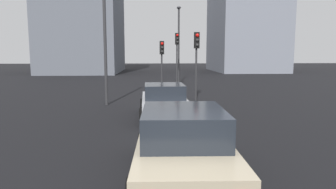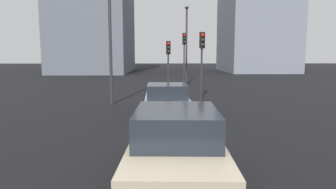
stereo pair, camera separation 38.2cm
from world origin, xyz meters
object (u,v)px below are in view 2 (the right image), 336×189
at_px(car_beige_second, 176,146).
at_px(car_silver_lead, 167,101).
at_px(traffic_light_near_left, 168,56).
at_px(street_lamp_kerbside, 187,38).
at_px(traffic_light_near_right, 184,49).
at_px(street_lamp_far, 110,31).
at_px(traffic_light_far_left, 202,52).

bearing_deg(car_beige_second, car_silver_lead, 2.80).
height_order(car_beige_second, traffic_light_near_left, traffic_light_near_left).
distance_m(car_silver_lead, street_lamp_kerbside, 15.09).
height_order(traffic_light_near_right, street_lamp_far, street_lamp_far).
distance_m(traffic_light_near_left, traffic_light_far_left, 4.20).
relative_size(car_beige_second, street_lamp_kerbside, 0.70).
bearing_deg(car_silver_lead, street_lamp_kerbside, -8.58).
bearing_deg(car_silver_lead, street_lamp_far, 38.84).
height_order(car_silver_lead, traffic_light_far_left, traffic_light_far_left).
bearing_deg(street_lamp_kerbside, traffic_light_near_right, 172.18).
distance_m(traffic_light_near_right, street_lamp_far, 9.45).
relative_size(traffic_light_near_right, street_lamp_far, 0.66).
bearing_deg(traffic_light_near_right, traffic_light_far_left, -4.17).
bearing_deg(street_lamp_kerbside, street_lamp_far, 156.41).
distance_m(traffic_light_near_left, street_lamp_kerbside, 6.66).
bearing_deg(traffic_light_near_left, car_beige_second, -8.60).
relative_size(traffic_light_far_left, street_lamp_kerbside, 0.57).
xyz_separation_m(car_silver_lead, traffic_light_near_right, (11.77, -1.55, 2.39)).
distance_m(car_silver_lead, traffic_light_near_left, 8.53).
bearing_deg(car_beige_second, traffic_light_near_left, 1.42).
xyz_separation_m(car_beige_second, street_lamp_kerbside, (21.11, -1.82, 3.28)).
bearing_deg(street_lamp_far, traffic_light_near_right, -28.29).
relative_size(car_beige_second, traffic_light_far_left, 1.21).
bearing_deg(street_lamp_far, street_lamp_kerbside, -23.59).
height_order(traffic_light_near_right, traffic_light_far_left, traffic_light_near_right).
bearing_deg(traffic_light_far_left, traffic_light_near_right, 176.95).
height_order(car_beige_second, traffic_light_near_right, traffic_light_near_right).
height_order(car_beige_second, traffic_light_far_left, traffic_light_far_left).
bearing_deg(street_lamp_far, car_beige_second, -163.19).
xyz_separation_m(traffic_light_near_right, traffic_light_far_left, (-7.23, -0.50, -0.29)).
distance_m(car_beige_second, street_lamp_kerbside, 21.44).
bearing_deg(car_silver_lead, traffic_light_near_left, -2.51).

